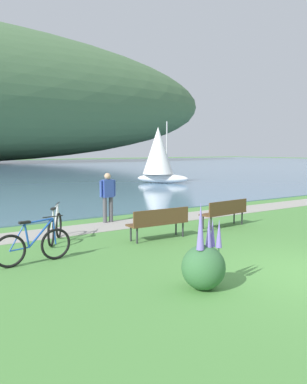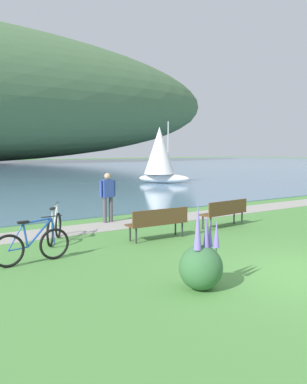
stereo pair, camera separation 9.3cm
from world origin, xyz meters
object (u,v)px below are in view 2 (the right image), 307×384
object	(u,v)px
park_bench_near_camera	(158,221)
person_at_shoreline	(108,194)
bicycle_beside_path	(54,227)
park_bench_further_along	(225,211)
sailboat_toward_hillside	(160,154)
bicycle_leaning_near_bench	(32,246)

from	to	relation	value
park_bench_near_camera	person_at_shoreline	distance (m)	3.15
bicycle_beside_path	park_bench_further_along	bearing A→B (deg)	-11.53
park_bench_further_along	sailboat_toward_hillside	xyz separation A→B (m)	(7.84, 14.91, 1.64)
park_bench_further_along	person_at_shoreline	xyz separation A→B (m)	(-2.76, 2.84, 0.46)
park_bench_further_along	sailboat_toward_hillside	world-z (taller)	sailboat_toward_hillside
park_bench_near_camera	person_at_shoreline	world-z (taller)	person_at_shoreline
person_at_shoreline	bicycle_beside_path	bearing A→B (deg)	-145.34
bicycle_leaning_near_bench	person_at_shoreline	distance (m)	5.12
park_bench_further_along	bicycle_beside_path	bearing A→B (deg)	168.47
sailboat_toward_hillside	park_bench_further_along	bearing A→B (deg)	-117.74
person_at_shoreline	bicycle_leaning_near_bench	bearing A→B (deg)	-136.51
bicycle_beside_path	person_at_shoreline	size ratio (longest dim) A/B	0.90
sailboat_toward_hillside	person_at_shoreline	bearing A→B (deg)	-131.32
park_bench_further_along	person_at_shoreline	world-z (taller)	person_at_shoreline
park_bench_further_along	bicycle_leaning_near_bench	distance (m)	6.49
park_bench_near_camera	bicycle_leaning_near_bench	size ratio (longest dim) A/B	1.02
bicycle_leaning_near_bench	bicycle_beside_path	size ratio (longest dim) A/B	1.15
park_bench_further_along	bicycle_beside_path	xyz separation A→B (m)	(-5.31, 1.08, -0.12)
bicycle_beside_path	sailboat_toward_hillside	bearing A→B (deg)	46.43
park_bench_near_camera	bicycle_beside_path	distance (m)	2.85
park_bench_further_along	person_at_shoreline	size ratio (longest dim) A/B	1.07
park_bench_near_camera	bicycle_leaning_near_bench	world-z (taller)	bicycle_leaning_near_bench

